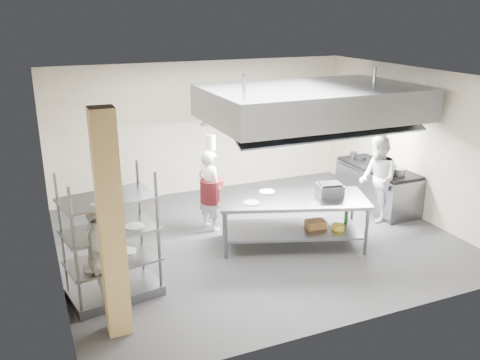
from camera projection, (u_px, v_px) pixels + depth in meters
name	position (u px, v px, depth m)	size (l,w,h in m)	color
floor	(257.00, 238.00, 9.51)	(7.00, 7.00, 0.00)	#2E2E31
ceiling	(259.00, 76.00, 8.56)	(7.00, 7.00, 0.00)	silver
wall_back	(203.00, 128.00, 11.65)	(7.00, 7.00, 0.00)	tan
wall_left	(50.00, 187.00, 7.73)	(6.00, 6.00, 0.00)	tan
wall_right	(414.00, 142.00, 10.33)	(6.00, 6.00, 0.00)	tan
column	(111.00, 227.00, 6.30)	(0.30, 0.30, 3.00)	tan
exhaust_hood	(312.00, 103.00, 9.58)	(4.00, 2.50, 0.60)	slate
hood_strip_a	(269.00, 123.00, 9.35)	(1.60, 0.12, 0.04)	white
hood_strip_b	(351.00, 116.00, 10.02)	(1.60, 0.12, 0.04)	white
wall_shelf	(276.00, 122.00, 12.18)	(1.50, 0.28, 0.04)	slate
island	(292.00, 222.00, 9.10)	(2.59, 1.08, 0.91)	slate
island_worktop	(293.00, 199.00, 8.97)	(2.59, 1.08, 0.06)	slate
island_undershelf	(292.00, 229.00, 9.15)	(2.39, 0.97, 0.04)	slate
pass_rack	(111.00, 237.00, 7.27)	(1.29, 0.75, 1.94)	slate
cooking_range	(377.00, 188.00, 10.96)	(0.80, 2.00, 0.84)	slate
range_top	(379.00, 168.00, 10.81)	(0.78, 1.96, 0.06)	black
chef_head	(210.00, 190.00, 9.68)	(0.58, 0.38, 1.60)	white
chef_line	(378.00, 179.00, 10.12)	(0.84, 0.65, 1.72)	white
chef_plating	(99.00, 256.00, 7.08)	(0.93, 0.39, 1.59)	white
griddle	(330.00, 190.00, 9.03)	(0.43, 0.34, 0.21)	slate
wicker_basket	(315.00, 224.00, 9.14)	(0.34, 0.23, 0.15)	#98653C
stockpot	(388.00, 169.00, 10.31)	(0.28, 0.28, 0.19)	gray
plate_stack	(113.00, 259.00, 7.38)	(0.28, 0.28, 0.05)	silver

